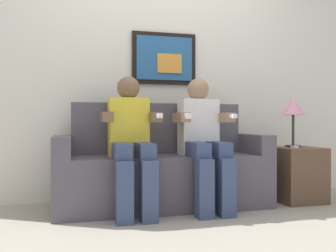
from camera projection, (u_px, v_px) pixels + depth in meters
ground_plane at (173, 216)px, 2.86m from camera, size 5.47×5.47×0.00m
back_wall_assembly at (152, 64)px, 3.59m from camera, size 4.21×0.10×2.60m
couch at (163, 171)px, 3.17m from camera, size 1.81×0.58×0.90m
person_on_left at (131, 138)px, 2.93m from camera, size 0.46×0.56×1.11m
person_on_right at (203, 137)px, 3.08m from camera, size 0.46×0.56×1.11m
side_table_right at (298, 174)px, 3.39m from camera, size 0.40×0.40×0.50m
table_lamp at (293, 109)px, 3.41m from camera, size 0.22×0.22×0.46m
spare_remote_on_table at (293, 147)px, 3.35m from camera, size 0.04×0.13×0.02m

